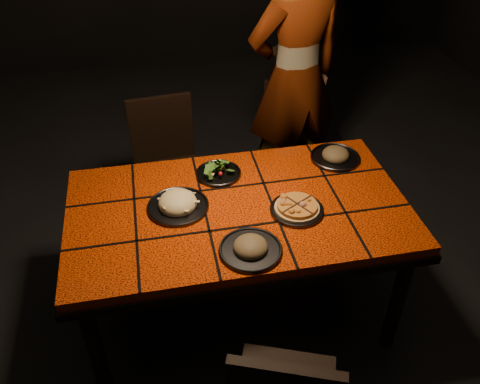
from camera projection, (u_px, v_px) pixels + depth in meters
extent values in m
cube|color=black|center=(238.00, 311.00, 2.87)|extent=(6.00, 7.00, 0.04)
cube|color=red|center=(238.00, 210.00, 2.41)|extent=(1.60, 0.90, 0.05)
cube|color=black|center=(238.00, 217.00, 2.44)|extent=(1.62, 0.92, 0.04)
cylinder|color=black|center=(96.00, 351.00, 2.25)|extent=(0.07, 0.07, 0.66)
cylinder|color=black|center=(397.00, 301.00, 2.48)|extent=(0.07, 0.07, 0.66)
cylinder|color=black|center=(99.00, 239.00, 2.83)|extent=(0.07, 0.07, 0.66)
cylinder|color=black|center=(343.00, 207.00, 3.05)|extent=(0.07, 0.07, 0.66)
cylinder|color=black|center=(251.00, 383.00, 2.28)|extent=(0.03, 0.03, 0.40)
cube|color=black|center=(170.00, 175.00, 3.15)|extent=(0.43, 0.43, 0.04)
cube|color=black|center=(161.00, 129.00, 3.15)|extent=(0.40, 0.07, 0.43)
cylinder|color=black|center=(152.00, 223.00, 3.13)|extent=(0.03, 0.03, 0.40)
cylinder|color=black|center=(202.00, 213.00, 3.21)|extent=(0.03, 0.03, 0.40)
cylinder|color=black|center=(144.00, 193.00, 3.37)|extent=(0.03, 0.03, 0.40)
cylinder|color=black|center=(191.00, 184.00, 3.45)|extent=(0.03, 0.03, 0.40)
cube|color=black|center=(287.00, 152.00, 3.40)|extent=(0.49, 0.49, 0.04)
cube|color=black|center=(291.00, 111.00, 3.40)|extent=(0.36, 0.17, 0.41)
cylinder|color=black|center=(260.00, 188.00, 3.43)|extent=(0.03, 0.03, 0.38)
cylinder|color=black|center=(305.00, 193.00, 3.39)|extent=(0.03, 0.03, 0.38)
cylinder|color=black|center=(267.00, 163.00, 3.67)|extent=(0.03, 0.03, 0.38)
cylinder|color=black|center=(308.00, 168.00, 3.62)|extent=(0.03, 0.03, 0.38)
imported|color=brown|center=(295.00, 78.00, 3.18)|extent=(0.73, 0.56, 1.79)
cylinder|color=#37373C|center=(297.00, 210.00, 2.36)|extent=(0.25, 0.25, 0.01)
torus|color=#37373C|center=(297.00, 209.00, 2.36)|extent=(0.25, 0.25, 0.01)
cylinder|color=tan|center=(297.00, 208.00, 2.35)|extent=(0.29, 0.29, 0.01)
cylinder|color=gold|center=(297.00, 206.00, 2.35)|extent=(0.26, 0.26, 0.02)
cylinder|color=#37373C|center=(178.00, 207.00, 2.38)|extent=(0.29, 0.29, 0.01)
torus|color=#37373C|center=(178.00, 205.00, 2.38)|extent=(0.29, 0.29, 0.01)
ellipsoid|color=beige|center=(178.00, 202.00, 2.36)|extent=(0.17, 0.17, 0.10)
cylinder|color=#37373C|center=(218.00, 174.00, 2.59)|extent=(0.23, 0.23, 0.01)
torus|color=#37373C|center=(218.00, 173.00, 2.59)|extent=(0.23, 0.23, 0.01)
cylinder|color=#37373C|center=(251.00, 250.00, 2.15)|extent=(0.27, 0.27, 0.01)
torus|color=#37373C|center=(251.00, 249.00, 2.15)|extent=(0.27, 0.27, 0.01)
ellipsoid|color=brown|center=(251.00, 245.00, 2.14)|extent=(0.16, 0.16, 0.09)
cylinder|color=#37373C|center=(335.00, 158.00, 2.71)|extent=(0.26, 0.26, 0.01)
torus|color=#37373C|center=(335.00, 157.00, 2.70)|extent=(0.27, 0.27, 0.01)
ellipsoid|color=brown|center=(336.00, 154.00, 2.69)|extent=(0.16, 0.16, 0.09)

